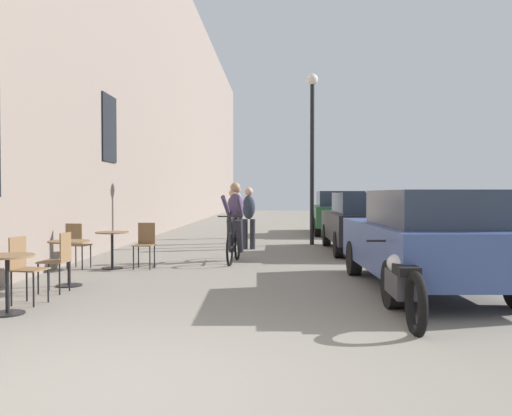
{
  "coord_description": "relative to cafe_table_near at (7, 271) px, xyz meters",
  "views": [
    {
      "loc": [
        1.11,
        -3.92,
        1.46
      ],
      "look_at": [
        0.35,
        14.97,
        0.97
      ],
      "focal_mm": 37.64,
      "sensor_mm": 36.0,
      "label": 1
    }
  ],
  "objects": [
    {
      "name": "pedestrian_near",
      "position": [
        2.51,
        7.81,
        0.4
      ],
      "size": [
        0.38,
        0.29,
        1.63
      ],
      "color": "#26262D",
      "rests_on": "ground_plane"
    },
    {
      "name": "cafe_chair_far_toward_wall",
      "position": [
        0.67,
        4.07,
        -0.0
      ],
      "size": [
        0.4,
        0.4,
        0.89
      ],
      "color": "black",
      "rests_on": "ground_plane"
    },
    {
      "name": "cafe_table_near",
      "position": [
        0.0,
        0.0,
        0.0
      ],
      "size": [
        0.64,
        0.64,
        0.72
      ],
      "color": "black",
      "rests_on": "ground_plane"
    },
    {
      "name": "cafe_chair_near_toward_street",
      "position": [
        -0.08,
        0.6,
        -0.0
      ],
      "size": [
        0.44,
        0.44,
        0.89
      ],
      "color": "black",
      "rests_on": "ground_plane"
    },
    {
      "name": "building_facade_left",
      "position": [
        -1.29,
        11.59,
        5.12
      ],
      "size": [
        0.54,
        68.0,
        11.29
      ],
      "color": "gray",
      "rests_on": "ground_plane"
    },
    {
      "name": "street_lamp",
      "position": [
        4.26,
        9.12,
        2.59
      ],
      "size": [
        0.32,
        0.32,
        4.9
      ],
      "color": "black",
      "rests_on": "ground_plane"
    },
    {
      "name": "cyclist_on_bicycle",
      "position": [
        2.34,
        5.18,
        0.29
      ],
      "size": [
        0.52,
        1.76,
        1.74
      ],
      "color": "black",
      "rests_on": "ground_plane"
    },
    {
      "name": "cafe_chair_mid_toward_street",
      "position": [
        0.04,
        1.42,
        -0.0
      ],
      "size": [
        0.4,
        0.4,
        0.89
      ],
      "color": "black",
      "rests_on": "ground_plane"
    },
    {
      "name": "pedestrian_far",
      "position": [
        1.94,
        11.3,
        0.45
      ],
      "size": [
        0.38,
        0.3,
        1.72
      ],
      "color": "#26262D",
      "rests_on": "ground_plane"
    },
    {
      "name": "parked_motorcycle",
      "position": [
        4.73,
        0.02,
        -0.12
      ],
      "size": [
        0.62,
        2.15,
        0.92
      ],
      "color": "black",
      "rests_on": "ground_plane"
    },
    {
      "name": "parked_car_third",
      "position": [
        5.49,
        13.39,
        0.29
      ],
      "size": [
        1.94,
        4.44,
        1.56
      ],
      "color": "#23512D",
      "rests_on": "ground_plane"
    },
    {
      "name": "cafe_chair_far_toward_street",
      "position": [
        -0.64,
        3.92,
        -0.0
      ],
      "size": [
        0.44,
        0.44,
        0.89
      ],
      "color": "black",
      "rests_on": "ground_plane"
    },
    {
      "name": "cafe_table_mid",
      "position": [
        -0.03,
        2.0,
        0.0
      ],
      "size": [
        0.64,
        0.64,
        0.72
      ],
      "color": "black",
      "rests_on": "ground_plane"
    },
    {
      "name": "parked_car_nearest",
      "position": [
        5.5,
        1.85,
        0.26
      ],
      "size": [
        1.93,
        4.31,
        1.51
      ],
      "color": "#384C84",
      "rests_on": "ground_plane"
    },
    {
      "name": "pedestrian_mid",
      "position": [
        1.95,
        9.39,
        0.38
      ],
      "size": [
        0.36,
        0.28,
        1.6
      ],
      "color": "#26262D",
      "rests_on": "ground_plane"
    },
    {
      "name": "ground_plane",
      "position": [
        2.16,
        -2.41,
        -0.52
      ],
      "size": [
        88.0,
        88.0,
        0.0
      ],
      "primitive_type": "plane",
      "color": "gray"
    },
    {
      "name": "cafe_table_far",
      "position": [
        0.04,
        4.0,
        0.0
      ],
      "size": [
        0.64,
        0.64,
        0.72
      ],
      "color": "black",
      "rests_on": "ground_plane"
    },
    {
      "name": "parked_car_second",
      "position": [
        5.45,
        7.24,
        0.25
      ],
      "size": [
        1.8,
        4.21,
        1.49
      ],
      "color": "black",
      "rests_on": "ground_plane"
    }
  ]
}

